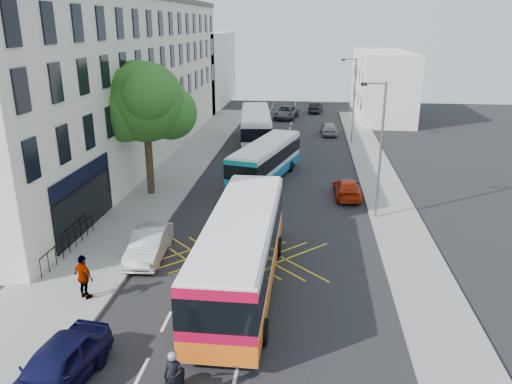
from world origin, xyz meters
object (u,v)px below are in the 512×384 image
(street_tree, at_px, (145,103))
(pedestrian_far, at_px, (84,277))
(bus_mid, at_px, (266,161))
(bus_far, at_px, (256,127))
(parked_car_silver, at_px, (149,244))
(lamp_near, at_px, (379,144))
(lamp_far, at_px, (353,96))
(bus_near, at_px, (242,250))
(distant_car_silver, at_px, (329,128))
(red_hatchback, at_px, (347,188))
(distant_car_grey, at_px, (286,112))
(parked_car_blue, at_px, (56,368))
(motorbike, at_px, (174,379))
(distant_car_dark, at_px, (316,107))

(street_tree, relative_size, pedestrian_far, 4.48)
(bus_mid, bearing_deg, bus_far, 114.39)
(parked_car_silver, bearing_deg, bus_mid, 68.48)
(lamp_near, xyz_separation_m, lamp_far, (0.00, 20.00, 0.00))
(bus_near, relative_size, distant_car_silver, 3.08)
(bus_near, bearing_deg, lamp_near, 53.11)
(red_hatchback, distance_m, distant_car_grey, 29.82)
(parked_car_blue, bearing_deg, motorbike, 4.23)
(bus_near, distance_m, distant_car_dark, 47.06)
(lamp_near, xyz_separation_m, red_hatchback, (-1.34, 3.98, -4.00))
(lamp_near, distance_m, pedestrian_far, 17.43)
(parked_car_blue, height_order, distant_car_grey, parked_car_blue)
(street_tree, bearing_deg, distant_car_dark, 71.92)
(street_tree, distance_m, lamp_far, 22.57)
(lamp_far, xyz_separation_m, parked_car_silver, (-11.80, -26.52, -3.89))
(red_hatchback, bearing_deg, distant_car_grey, -80.64)
(motorbike, bearing_deg, distant_car_dark, 84.05)
(bus_mid, bearing_deg, pedestrian_far, -93.89)
(parked_car_blue, bearing_deg, red_hatchback, 70.33)
(bus_near, bearing_deg, parked_car_blue, -124.73)
(parked_car_silver, height_order, distant_car_grey, distant_car_grey)
(lamp_near, bearing_deg, bus_far, 116.21)
(lamp_near, xyz_separation_m, bus_far, (-9.16, 18.61, -2.89))
(lamp_near, height_order, bus_near, lamp_near)
(street_tree, height_order, bus_far, street_tree)
(parked_car_blue, xyz_separation_m, red_hatchback, (10.45, 20.03, -0.16))
(lamp_near, xyz_separation_m, bus_mid, (-7.18, 7.28, -3.12))
(lamp_far, xyz_separation_m, distant_car_silver, (-1.97, 4.09, -3.94))
(motorbike, bearing_deg, bus_near, 80.49)
(lamp_near, distance_m, distant_car_grey, 34.20)
(red_hatchback, bearing_deg, street_tree, 2.81)
(lamp_near, bearing_deg, bus_mid, 134.61)
(street_tree, relative_size, bus_mid, 0.85)
(bus_near, height_order, bus_far, bus_near)
(bus_far, relative_size, distant_car_grey, 2.21)
(lamp_near, xyz_separation_m, bus_near, (-6.79, -8.93, -2.82))
(motorbike, xyz_separation_m, parked_car_silver, (-3.91, 9.79, -0.15))
(bus_far, xyz_separation_m, parked_car_silver, (-2.63, -25.13, -1.00))
(bus_near, relative_size, red_hatchback, 2.84)
(lamp_far, relative_size, motorbike, 3.79)
(red_hatchback, bearing_deg, motorbike, 70.63)
(distant_car_dark, bearing_deg, motorbike, 93.10)
(bus_mid, distance_m, distant_car_grey, 25.99)
(lamp_far, relative_size, bus_mid, 0.77)
(parked_car_blue, height_order, pedestrian_far, pedestrian_far)
(bus_near, bearing_deg, lamp_far, 77.15)
(bus_far, height_order, red_hatchback, bus_far)
(parked_car_silver, relative_size, distant_car_grey, 0.82)
(parked_car_blue, relative_size, distant_car_silver, 1.15)
(motorbike, height_order, distant_car_grey, motorbike)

